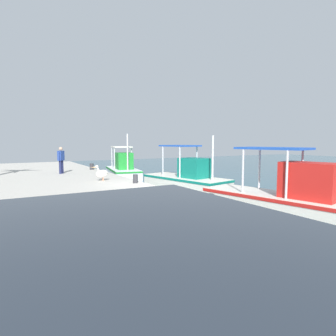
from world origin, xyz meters
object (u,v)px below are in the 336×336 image
(fishing_boat_second, at_px, (187,180))
(mooring_bollard_nearest, at_px, (92,167))
(fishing_boat_nearest, at_px, (123,170))
(pelican, at_px, (102,173))
(fishing_boat_third, at_px, (289,201))
(fisherman_standing, at_px, (61,159))
(mooring_bollard_third, at_px, (210,200))
(mooring_bollard_second, at_px, (135,179))

(fishing_boat_second, relative_size, mooring_bollard_nearest, 12.65)
(fishing_boat_nearest, relative_size, pelican, 5.45)
(fishing_boat_third, bearing_deg, fisherman_standing, -155.52)
(mooring_bollard_nearest, bearing_deg, fisherman_standing, -56.55)
(pelican, xyz_separation_m, mooring_bollard_third, (7.20, 1.15, -0.21))
(fishing_boat_third, relative_size, mooring_bollard_nearest, 14.93)
(fishing_boat_second, height_order, fishing_boat_third, fishing_boat_second)
(pelican, xyz_separation_m, fisherman_standing, (-4.52, -1.16, 0.52))
(fishing_boat_nearest, distance_m, mooring_bollard_nearest, 2.56)
(fisherman_standing, bearing_deg, mooring_bollard_nearest, 123.45)
(pelican, xyz_separation_m, mooring_bollard_second, (1.55, 1.15, -0.19))
(fisherman_standing, relative_size, mooring_bollard_second, 3.95)
(mooring_bollard_nearest, xyz_separation_m, mooring_bollard_second, (7.60, -0.00, -0.01))
(fishing_boat_third, bearing_deg, pelican, -150.21)
(fishing_boat_nearest, height_order, fishing_boat_second, fishing_boat_nearest)
(pelican, xyz_separation_m, mooring_bollard_nearest, (-6.05, 1.15, -0.18))
(pelican, relative_size, mooring_bollard_nearest, 2.20)
(fisherman_standing, relative_size, mooring_bollard_nearest, 3.77)
(fishing_boat_nearest, bearing_deg, pelican, -29.57)
(fishing_boat_nearest, bearing_deg, mooring_bollard_second, -17.42)
(fishing_boat_third, relative_size, pelican, 6.77)
(fishing_boat_nearest, relative_size, mooring_bollard_nearest, 12.02)
(fishing_boat_nearest, relative_size, mooring_bollard_third, 14.18)
(fishing_boat_nearest, distance_m, fishing_boat_second, 7.29)
(pelican, bearing_deg, fishing_boat_second, 80.27)
(fishing_boat_nearest, height_order, pelican, fishing_boat_nearest)
(fisherman_standing, xyz_separation_m, mooring_bollard_second, (6.07, 2.31, -0.71))
(fishing_boat_nearest, distance_m, fisherman_standing, 5.29)
(mooring_bollard_third, bearing_deg, mooring_bollard_nearest, 180.00)
(pelican, distance_m, fisherman_standing, 4.70)
(mooring_bollard_nearest, distance_m, mooring_bollard_second, 7.60)
(fisherman_standing, distance_m, mooring_bollard_second, 6.54)
(fishing_boat_second, relative_size, mooring_bollard_second, 13.27)
(fishing_boat_third, xyz_separation_m, fisherman_standing, (-12.16, -5.54, 1.02))
(fishing_boat_third, distance_m, pelican, 8.81)
(mooring_bollard_nearest, xyz_separation_m, mooring_bollard_third, (13.25, -0.00, -0.03))
(fisherman_standing, relative_size, mooring_bollard_third, 4.44)
(pelican, bearing_deg, fishing_boat_third, 29.79)
(fishing_boat_nearest, height_order, mooring_bollard_nearest, fishing_boat_nearest)
(pelican, distance_m, mooring_bollard_third, 7.29)
(fishing_boat_second, xyz_separation_m, fishing_boat_third, (6.84, -0.25, 0.05))
(mooring_bollard_second, bearing_deg, fishing_boat_third, 27.92)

